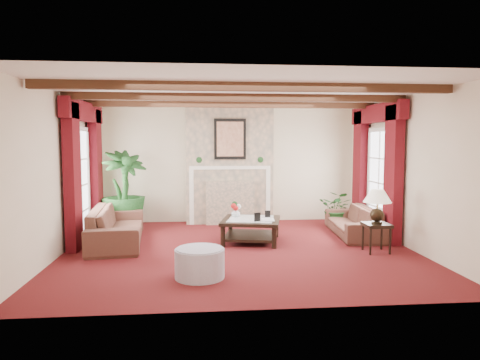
{
  "coord_description": "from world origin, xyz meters",
  "views": [
    {
      "loc": [
        -0.66,
        -7.35,
        1.87
      ],
      "look_at": [
        0.05,
        0.4,
        1.19
      ],
      "focal_mm": 32.0,
      "sensor_mm": 36.0,
      "label": 1
    }
  ],
  "objects": [
    {
      "name": "left_wall",
      "position": [
        -3.0,
        0.0,
        1.35
      ],
      "size": [
        0.02,
        5.5,
        2.7
      ],
      "primitive_type": "cube",
      "color": "beige",
      "rests_on": "ground"
    },
    {
      "name": "curtains_left",
      "position": [
        -2.86,
        1.0,
        2.55
      ],
      "size": [
        0.2,
        2.4,
        2.55
      ],
      "primitive_type": null,
      "color": "#4A090E",
      "rests_on": "ground"
    },
    {
      "name": "floor",
      "position": [
        0.0,
        0.0,
        0.0
      ],
      "size": [
        6.0,
        6.0,
        0.0
      ],
      "primitive_type": "plane",
      "color": "#400C0B",
      "rests_on": "ground"
    },
    {
      "name": "side_table",
      "position": [
        2.32,
        -0.41,
        0.25
      ],
      "size": [
        0.44,
        0.44,
        0.5
      ],
      "primitive_type": null,
      "rotation": [
        0.0,
        0.0,
        -0.03
      ],
      "color": "black",
      "rests_on": "ground"
    },
    {
      "name": "ceiling_beams",
      "position": [
        0.0,
        0.0,
        2.64
      ],
      "size": [
        6.0,
        3.0,
        0.12
      ],
      "primitive_type": null,
      "color": "#341D10",
      "rests_on": "ceiling"
    },
    {
      "name": "sofa_left",
      "position": [
        -2.23,
        0.66,
        0.44
      ],
      "size": [
        2.41,
        1.13,
        0.89
      ],
      "primitive_type": "imported",
      "rotation": [
        0.0,
        0.0,
        1.67
      ],
      "color": "#3F111F",
      "rests_on": "ground"
    },
    {
      "name": "flower_vase",
      "position": [
        0.0,
        0.79,
        0.52
      ],
      "size": [
        0.27,
        0.27,
        0.17
      ],
      "primitive_type": "imported",
      "rotation": [
        0.0,
        0.0,
        -0.27
      ],
      "color": "silver",
      "rests_on": "coffee_table"
    },
    {
      "name": "curtains_right",
      "position": [
        2.86,
        1.0,
        2.55
      ],
      "size": [
        0.2,
        2.4,
        2.55
      ],
      "primitive_type": null,
      "color": "#4A090E",
      "rests_on": "ground"
    },
    {
      "name": "book",
      "position": [
        0.45,
        0.37,
        0.59
      ],
      "size": [
        0.23,
        0.07,
        0.31
      ],
      "primitive_type": "imported",
      "rotation": [
        0.0,
        0.0,
        -0.1
      ],
      "color": "black",
      "rests_on": "coffee_table"
    },
    {
      "name": "french_door_left",
      "position": [
        -2.97,
        1.0,
        2.13
      ],
      "size": [
        0.1,
        1.1,
        2.16
      ],
      "primitive_type": null,
      "color": "white",
      "rests_on": "ground"
    },
    {
      "name": "potted_palm",
      "position": [
        -2.32,
        2.0,
        0.48
      ],
      "size": [
        2.55,
        2.6,
        0.96
      ],
      "primitive_type": "imported",
      "rotation": [
        0.0,
        0.0,
        0.6
      ],
      "color": "black",
      "rests_on": "ground"
    },
    {
      "name": "small_plant",
      "position": [
        2.35,
        1.85,
        0.31
      ],
      "size": [
        1.47,
        1.47,
        0.62
      ],
      "primitive_type": "imported",
      "rotation": [
        0.0,
        0.0,
        -0.62
      ],
      "color": "black",
      "rests_on": "ground"
    },
    {
      "name": "french_door_right",
      "position": [
        2.97,
        1.0,
        2.13
      ],
      "size": [
        0.1,
        1.1,
        2.16
      ],
      "primitive_type": null,
      "color": "white",
      "rests_on": "ground"
    },
    {
      "name": "coffee_table",
      "position": [
        0.27,
        0.55,
        0.22
      ],
      "size": [
        1.26,
        1.26,
        0.43
      ],
      "primitive_type": null,
      "rotation": [
        0.0,
        0.0,
        -0.22
      ],
      "color": "black",
      "rests_on": "ground"
    },
    {
      "name": "ottoman",
      "position": [
        -0.69,
        -1.53,
        0.2
      ],
      "size": [
        0.69,
        0.69,
        0.4
      ],
      "primitive_type": "cylinder",
      "color": "#938C9E",
      "rests_on": "ground"
    },
    {
      "name": "table_lamp",
      "position": [
        2.32,
        -0.41,
        0.8
      ],
      "size": [
        0.47,
        0.47,
        0.6
      ],
      "primitive_type": null,
      "color": "black",
      "rests_on": "side_table"
    },
    {
      "name": "photo_frame_a",
      "position": [
        0.35,
        0.27,
        0.52
      ],
      "size": [
        0.12,
        0.07,
        0.17
      ],
      "primitive_type": null,
      "rotation": [
        0.0,
        0.0,
        0.42
      ],
      "color": "black",
      "rests_on": "coffee_table"
    },
    {
      "name": "fireplace",
      "position": [
        0.0,
        2.55,
        2.7
      ],
      "size": [
        2.0,
        0.52,
        2.7
      ],
      "primitive_type": null,
      "color": "tan",
      "rests_on": "ground"
    },
    {
      "name": "sofa_right",
      "position": [
        2.41,
        0.95,
        0.38
      ],
      "size": [
        2.02,
        0.87,
        0.76
      ],
      "primitive_type": "imported",
      "rotation": [
        0.0,
        0.0,
        -1.65
      ],
      "color": "#3F111F",
      "rests_on": "ground"
    },
    {
      "name": "right_wall",
      "position": [
        3.0,
        0.0,
        1.35
      ],
      "size": [
        0.02,
        5.5,
        2.7
      ],
      "primitive_type": "cube",
      "color": "beige",
      "rests_on": "ground"
    },
    {
      "name": "photo_frame_b",
      "position": [
        0.61,
        0.67,
        0.5
      ],
      "size": [
        0.11,
        0.03,
        0.14
      ],
      "primitive_type": null,
      "rotation": [
        0.0,
        0.0,
        -0.09
      ],
      "color": "black",
      "rests_on": "coffee_table"
    },
    {
      "name": "ceiling",
      "position": [
        0.0,
        0.0,
        2.7
      ],
      "size": [
        6.0,
        6.0,
        0.0
      ],
      "primitive_type": "plane",
      "rotation": [
        3.14,
        0.0,
        0.0
      ],
      "color": "white",
      "rests_on": "floor"
    },
    {
      "name": "back_wall",
      "position": [
        0.0,
        2.75,
        1.35
      ],
      "size": [
        6.0,
        0.02,
        2.7
      ],
      "primitive_type": "cube",
      "color": "beige",
      "rests_on": "ground"
    }
  ]
}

